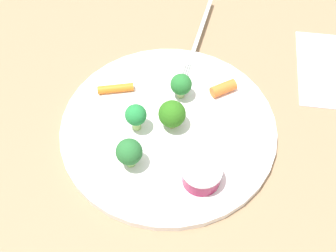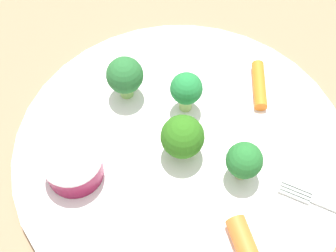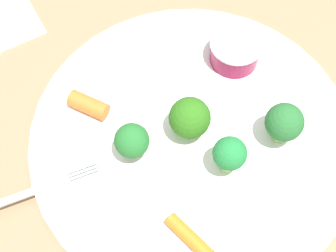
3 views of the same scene
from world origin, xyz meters
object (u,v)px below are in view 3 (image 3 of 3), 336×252
Objects in this scene: plate at (192,137)px; carrot_stick_1 at (88,105)px; broccoli_floret_2 at (186,121)px; sauce_cup at (235,51)px; broccoli_floret_1 at (132,141)px; broccoli_floret_0 at (227,157)px; carrot_stick_0 at (192,240)px; broccoli_floret_3 at (284,123)px.

carrot_stick_1 is at bearing 122.11° from plate.
broccoli_floret_2 is 0.10m from carrot_stick_1.
carrot_stick_1 is (-0.15, 0.05, -0.01)m from sauce_cup.
broccoli_floret_2 reaches higher than broccoli_floret_1.
plate is 0.03m from broccoli_floret_2.
carrot_stick_0 is (-0.07, -0.03, -0.02)m from broccoli_floret_0.
plate is at bearing 46.15° from carrot_stick_0.
sauce_cup is 1.35× the size of carrot_stick_1.
broccoli_floret_3 is (0.06, -0.06, 0.00)m from broccoli_floret_2.
sauce_cup is at bearing 33.67° from carrot_stick_0.
plate is 0.09m from broccoli_floret_3.
broccoli_floret_1 is 0.05m from broccoli_floret_2.
carrot_stick_1 is at bearing 91.39° from broccoli_floret_1.
broccoli_floret_2 reaches higher than plate.
plate is 0.10m from carrot_stick_0.
broccoli_floret_3 is at bearing -10.33° from broccoli_floret_0.
plate is 7.97× the size of carrot_stick_1.
carrot_stick_0 is at bearing -156.95° from broccoli_floret_0.
plate is 6.75× the size of broccoli_floret_2.
broccoli_floret_0 is at bearing -94.25° from plate.
carrot_stick_0 is (-0.16, -0.11, -0.01)m from sauce_cup.
broccoli_floret_3 reaches higher than plate.
broccoli_floret_2 is 0.98× the size of broccoli_floret_3.
carrot_stick_0 is at bearing -172.33° from broccoli_floret_3.
broccoli_floret_2 is at bearing 129.16° from plate.
sauce_cup is 0.20m from carrot_stick_0.
broccoli_floret_1 is 0.07m from carrot_stick_1.
carrot_stick_1 is (0.02, 0.16, 0.00)m from carrot_stick_0.
broccoli_floret_0 is 0.96× the size of broccoli_floret_3.
plate is 6.86× the size of broccoli_floret_0.
sauce_cup is 0.15m from broccoli_floret_1.
broccoli_floret_0 is 0.09m from broccoli_floret_1.
broccoli_floret_0 and broccoli_floret_2 have the same top height.
broccoli_floret_1 is (-0.05, 0.07, -0.00)m from broccoli_floret_0.
broccoli_floret_2 is at bearing -20.31° from broccoli_floret_1.
carrot_stick_1 is at bearing 160.20° from sauce_cup.
broccoli_floret_2 reaches higher than carrot_stick_1.
broccoli_floret_2 and broccoli_floret_3 have the same top height.
plate is at bearing -57.89° from carrot_stick_1.
carrot_stick_0 is at bearing -100.11° from broccoli_floret_1.
broccoli_floret_2 is 0.09m from broccoli_floret_3.
broccoli_floret_0 is (-0.10, -0.08, 0.01)m from sauce_cup.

